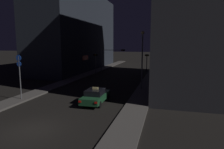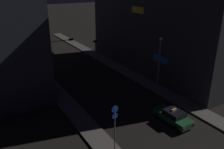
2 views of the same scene
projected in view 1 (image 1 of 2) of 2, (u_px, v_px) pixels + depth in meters
The scene contains 11 objects.
ground_plane at pixel (32, 130), 13.54m from camera, with size 300.00×300.00×0.00m, color black.
sidewalk_left at pixel (92, 72), 41.18m from camera, with size 2.16×58.63×0.18m, color #5B5651.
sidewalk_right at pixel (152, 75), 38.02m from camera, with size 2.16×58.63×0.18m, color #5B5651.
building_facade_left at pixel (79, 32), 46.51m from camera, with size 8.22×31.52×17.41m.
building_facade_right at pixel (181, 9), 29.02m from camera, with size 6.39×27.68×21.60m.
taxi at pixel (96, 96), 19.71m from camera, with size 1.88×4.48×1.62m.
traffic_light_overhead at pixel (111, 55), 41.93m from camera, with size 5.16×0.42×4.86m.
traffic_light_left_kerb at pixel (96, 60), 39.12m from camera, with size 0.80×0.42×3.99m.
traffic_light_right_kerb at pixel (147, 59), 40.52m from camera, with size 0.80×0.42×3.86m.
sign_pole_left at pixel (20, 73), 20.39m from camera, with size 0.61×0.10×4.54m.
street_lamp_near_block at pixel (142, 54), 24.56m from camera, with size 0.41×0.41×7.19m.
Camera 1 is at (8.58, -10.97, 5.73)m, focal length 32.19 mm.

